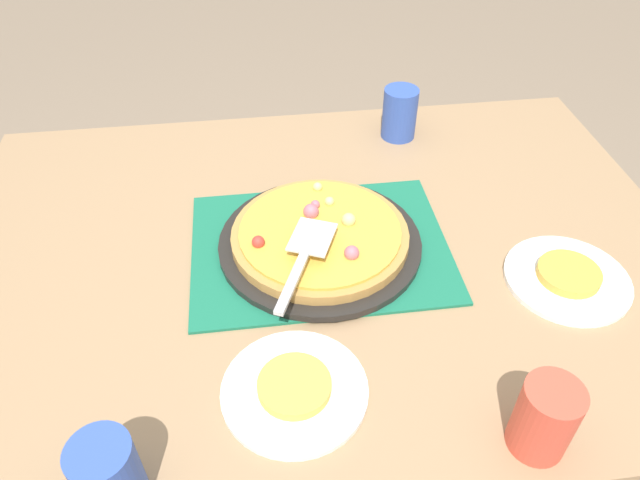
% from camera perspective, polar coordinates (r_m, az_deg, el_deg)
% --- Properties ---
extents(ground_plane, '(8.00, 8.00, 0.00)m').
position_cam_1_polar(ground_plane, '(1.72, 0.00, -19.53)').
color(ground_plane, '#84705B').
extents(dining_table, '(1.40, 1.00, 0.75)m').
position_cam_1_polar(dining_table, '(1.19, 0.00, -4.63)').
color(dining_table, '#9E7A56').
rests_on(dining_table, ground_plane).
extents(placemat, '(0.48, 0.36, 0.01)m').
position_cam_1_polar(placemat, '(1.12, 0.00, -0.65)').
color(placemat, '#196B4C').
rests_on(placemat, dining_table).
extents(pizza_pan, '(0.38, 0.38, 0.01)m').
position_cam_1_polar(pizza_pan, '(1.11, 0.00, -0.27)').
color(pizza_pan, black).
rests_on(pizza_pan, placemat).
extents(pizza, '(0.33, 0.33, 0.05)m').
position_cam_1_polar(pizza, '(1.10, 0.00, 0.53)').
color(pizza, '#B78442').
rests_on(pizza, pizza_pan).
extents(plate_near_left, '(0.22, 0.22, 0.01)m').
position_cam_1_polar(plate_near_left, '(1.14, 22.74, -3.47)').
color(plate_near_left, white).
rests_on(plate_near_left, dining_table).
extents(plate_far_right, '(0.22, 0.22, 0.01)m').
position_cam_1_polar(plate_far_right, '(0.91, -2.47, -14.32)').
color(plate_far_right, white).
rests_on(plate_far_right, dining_table).
extents(served_slice_left, '(0.11, 0.11, 0.02)m').
position_cam_1_polar(served_slice_left, '(1.13, 22.91, -3.00)').
color(served_slice_left, gold).
rests_on(served_slice_left, plate_near_left).
extents(served_slice_right, '(0.11, 0.11, 0.02)m').
position_cam_1_polar(served_slice_right, '(0.89, -2.49, -13.86)').
color(served_slice_right, '#EAB747').
rests_on(served_slice_right, plate_far_right).
extents(cup_near, '(0.08, 0.08, 0.12)m').
position_cam_1_polar(cup_near, '(0.82, -19.72, -20.65)').
color(cup_near, '#3351AD').
rests_on(cup_near, dining_table).
extents(cup_far, '(0.08, 0.08, 0.12)m').
position_cam_1_polar(cup_far, '(1.42, 7.70, 12.03)').
color(cup_far, '#3351AD').
rests_on(cup_far, dining_table).
extents(cup_corner, '(0.08, 0.08, 0.12)m').
position_cam_1_polar(cup_corner, '(0.87, 20.88, -15.78)').
color(cup_corner, '#E04C38').
rests_on(cup_corner, dining_table).
extents(pizza_server, '(0.13, 0.23, 0.01)m').
position_cam_1_polar(pizza_server, '(1.00, -1.53, -1.45)').
color(pizza_server, silver).
rests_on(pizza_server, pizza).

